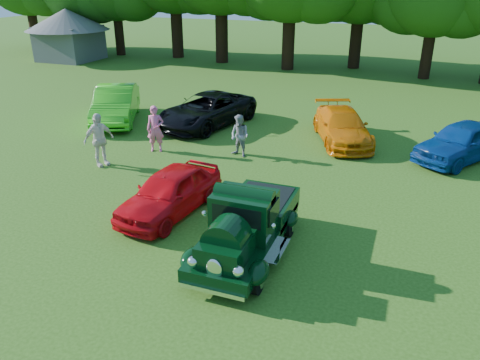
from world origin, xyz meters
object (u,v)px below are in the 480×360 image
(back_car_black, at_px, (207,110))
(spectator_pink, at_px, (155,129))
(spectator_grey, at_px, (240,136))
(red_convertible, at_px, (170,192))
(back_car_orange, at_px, (342,126))
(spectator_white, at_px, (99,140))
(gazebo, at_px, (68,29))
(back_car_blue, at_px, (461,141))
(back_car_lime, at_px, (116,104))
(hero_pickup, at_px, (247,226))

(back_car_black, xyz_separation_m, spectator_pink, (-0.44, -3.74, 0.17))
(spectator_grey, bearing_deg, red_convertible, -73.89)
(back_car_orange, relative_size, spectator_white, 2.32)
(red_convertible, relative_size, spectator_grey, 2.39)
(back_car_orange, xyz_separation_m, gazebo, (-23.61, 12.56, 1.76))
(spectator_pink, xyz_separation_m, spectator_white, (-1.07, -2.03, 0.07))
(red_convertible, bearing_deg, spectator_pink, 131.28)
(spectator_white, bearing_deg, gazebo, 67.41)
(spectator_white, bearing_deg, spectator_pink, -1.85)
(back_car_blue, height_order, gazebo, gazebo)
(back_car_orange, bearing_deg, spectator_grey, -159.23)
(spectator_grey, relative_size, gazebo, 0.25)
(back_car_lime, relative_size, gazebo, 0.76)
(back_car_orange, bearing_deg, hero_pickup, -116.77)
(back_car_black, relative_size, spectator_pink, 2.91)
(back_car_orange, relative_size, spectator_grey, 2.82)
(back_car_black, relative_size, back_car_orange, 1.16)
(spectator_pink, bearing_deg, spectator_white, -139.89)
(back_car_lime, distance_m, spectator_white, 5.60)
(gazebo, bearing_deg, back_car_black, -35.37)
(hero_pickup, distance_m, back_car_blue, 10.06)
(red_convertible, distance_m, back_car_black, 8.47)
(back_car_black, height_order, back_car_orange, back_car_black)
(back_car_blue, bearing_deg, spectator_white, -122.51)
(back_car_black, height_order, spectator_pink, spectator_pink)
(back_car_black, bearing_deg, spectator_grey, -34.79)
(spectator_pink, height_order, gazebo, gazebo)
(back_car_black, relative_size, gazebo, 0.80)
(gazebo, bearing_deg, back_car_lime, -44.91)
(back_car_black, distance_m, back_car_orange, 6.03)
(back_car_lime, bearing_deg, red_convertible, -73.67)
(hero_pickup, relative_size, spectator_white, 2.24)
(spectator_white, bearing_deg, back_car_blue, -40.72)
(hero_pickup, xyz_separation_m, spectator_grey, (-2.52, 6.16, 0.06))
(spectator_pink, xyz_separation_m, gazebo, (-17.14, 16.22, 1.52))
(back_car_black, distance_m, spectator_grey, 4.16)
(hero_pickup, distance_m, red_convertible, 3.01)
(back_car_blue, height_order, spectator_pink, spectator_pink)
(red_convertible, relative_size, back_car_orange, 0.85)
(back_car_orange, height_order, back_car_blue, back_car_blue)
(back_car_orange, bearing_deg, spectator_pink, -172.62)
(red_convertible, distance_m, spectator_pink, 5.26)
(hero_pickup, distance_m, spectator_white, 7.65)
(hero_pickup, bearing_deg, spectator_pink, 135.87)
(spectator_pink, bearing_deg, gazebo, 114.59)
(back_car_black, height_order, back_car_blue, back_car_black)
(red_convertible, height_order, gazebo, gazebo)
(hero_pickup, distance_m, spectator_grey, 6.66)
(red_convertible, distance_m, gazebo, 28.81)
(back_car_lime, xyz_separation_m, back_car_black, (4.20, 0.86, -0.09))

